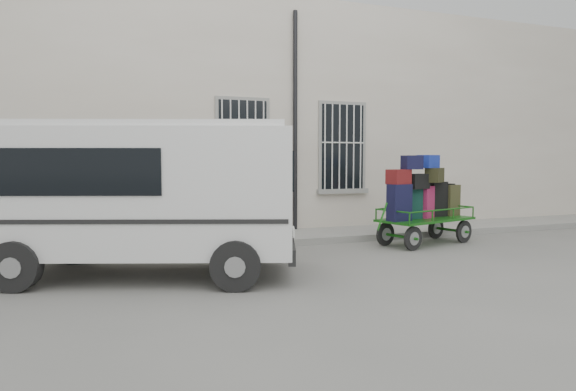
% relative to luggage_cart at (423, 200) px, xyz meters
% --- Properties ---
extents(ground, '(80.00, 80.00, 0.00)m').
position_rel_luggage_cart_xyz_m(ground, '(-3.12, -0.56, -1.00)').
color(ground, slate).
rests_on(ground, ground).
extents(building, '(24.00, 5.15, 6.00)m').
position_rel_luggage_cart_xyz_m(building, '(-3.12, 4.94, 2.00)').
color(building, beige).
rests_on(building, ground).
extents(sidewalk, '(24.00, 1.70, 0.15)m').
position_rel_luggage_cart_xyz_m(sidewalk, '(-3.12, 1.64, -0.93)').
color(sidewalk, gray).
rests_on(sidewalk, ground).
extents(luggage_cart, '(2.73, 1.59, 2.02)m').
position_rel_luggage_cart_xyz_m(luggage_cart, '(0.00, 0.00, 0.00)').
color(luggage_cart, black).
rests_on(luggage_cart, ground).
extents(van, '(5.34, 3.62, 2.50)m').
position_rel_luggage_cart_xyz_m(van, '(-6.20, -1.02, 0.43)').
color(van, white).
rests_on(van, ground).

